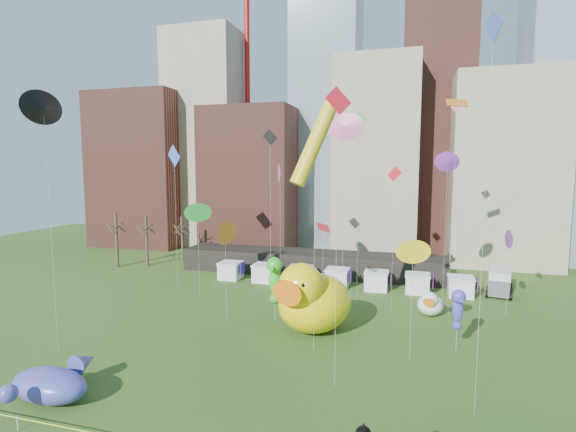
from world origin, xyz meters
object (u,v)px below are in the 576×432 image
(big_duck, at_px, (312,299))
(small_duck, at_px, (430,304))
(whale_inflatable, at_px, (52,383))
(seahorse_purple, at_px, (458,306))
(seahorse_green, at_px, (275,277))
(box_truck, at_px, (500,281))

(big_duck, height_order, small_duck, big_duck)
(small_duck, xyz_separation_m, whale_inflatable, (-24.94, -24.28, -0.11))
(small_duck, distance_m, seahorse_purple, 9.24)
(seahorse_green, relative_size, box_truck, 0.95)
(whale_inflatable, bearing_deg, small_duck, 47.90)
(seahorse_green, bearing_deg, seahorse_purple, -9.23)
(big_duck, distance_m, box_truck, 27.58)
(big_duck, height_order, seahorse_purple, big_duck)
(big_duck, relative_size, whale_inflatable, 1.35)
(big_duck, relative_size, seahorse_green, 1.50)
(small_duck, distance_m, box_truck, 14.36)
(whale_inflatable, relative_size, box_truck, 1.06)
(whale_inflatable, bearing_deg, seahorse_green, 65.03)
(seahorse_purple, relative_size, whale_inflatable, 0.73)
(seahorse_purple, distance_m, box_truck, 21.38)
(big_duck, xyz_separation_m, seahorse_green, (-4.20, 1.68, 1.46))
(big_duck, height_order, whale_inflatable, big_duck)
(whale_inflatable, bearing_deg, big_duck, 53.02)
(whale_inflatable, bearing_deg, seahorse_purple, 33.94)
(small_duck, xyz_separation_m, seahorse_purple, (1.80, -8.67, 2.63))
(big_duck, distance_m, seahorse_purple, 12.72)
(seahorse_green, relative_size, whale_inflatable, 0.90)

